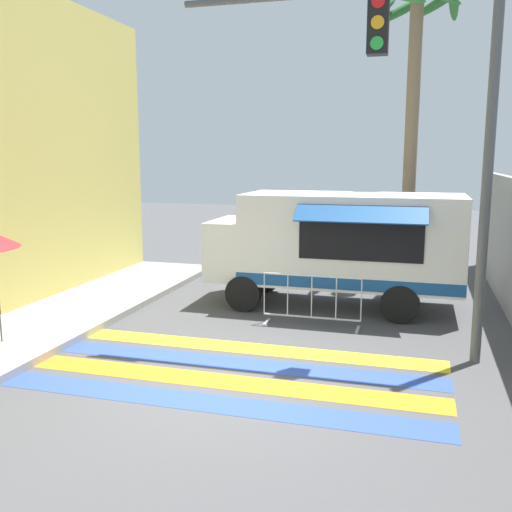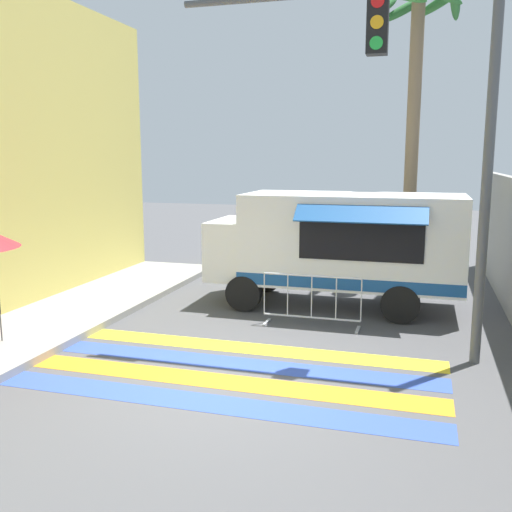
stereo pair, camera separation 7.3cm
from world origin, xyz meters
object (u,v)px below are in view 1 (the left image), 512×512
barricade_front (312,301)px  palm_tree (415,73)px  food_truck (332,242)px  traffic_signal_pole (421,91)px

barricade_front → palm_tree: bearing=70.2°
food_truck → barricade_front: bearing=-94.7°
palm_tree → barricade_front: bearing=-109.8°
palm_tree → food_truck: bearing=-117.4°
food_truck → palm_tree: palm_tree is taller
traffic_signal_pole → food_truck: bearing=121.0°
traffic_signal_pole → palm_tree: bearing=92.1°
food_truck → barricade_front: size_ratio=2.82×
traffic_signal_pole → barricade_front: traffic_signal_pole is taller
traffic_signal_pole → barricade_front: bearing=147.1°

